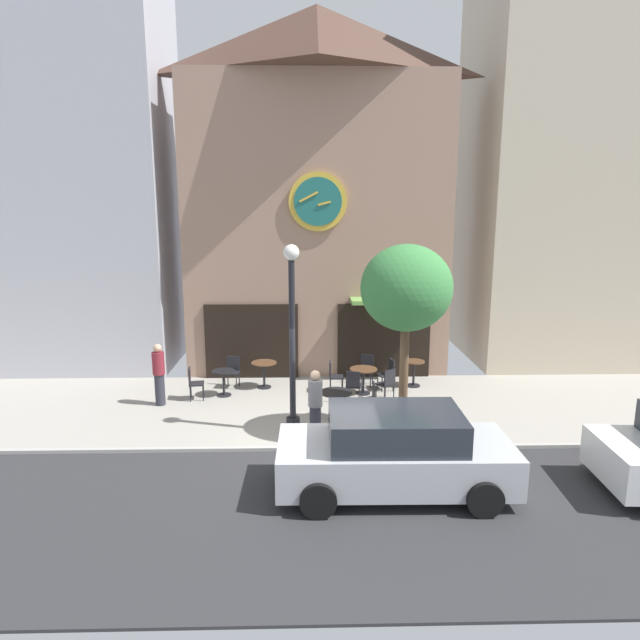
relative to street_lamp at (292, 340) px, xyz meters
The scene contains 22 objects.
ground_plane 2.51m from the street_lamp, 54.90° to the right, with size 29.52×10.44×0.13m.
clock_building 6.63m from the street_lamp, 83.13° to the left, with size 8.11×3.95×11.05m.
neighbor_building_left 10.29m from the street_lamp, 138.08° to the left, with size 5.96×4.02×12.58m.
neighbor_building_right 12.15m from the street_lamp, 38.08° to the left, with size 5.41×4.98×14.67m.
street_lamp is the anchor object (origin of this frame).
street_tree 2.80m from the street_lamp, ahead, with size 2.01×1.80×4.42m.
cafe_table_near_door 3.71m from the street_lamp, 127.41° to the left, with size 0.64×0.64×0.73m.
cafe_table_near_curb 3.79m from the street_lamp, 105.62° to the left, with size 0.74×0.74×0.77m.
cafe_table_center 2.11m from the street_lamp, 34.44° to the left, with size 0.79×0.79×0.74m.
cafe_table_rightmost 3.70m from the street_lamp, 54.29° to the left, with size 0.77×0.77×0.73m.
cafe_table_center_left 5.09m from the street_lamp, 43.58° to the left, with size 0.62×0.62×0.77m.
cafe_chair_mid_row 4.22m from the street_lamp, 118.57° to the left, with size 0.44×0.44×0.90m.
cafe_chair_facing_wall 3.47m from the street_lamp, 69.00° to the left, with size 0.41×0.41×0.90m.
cafe_chair_left_end 3.67m from the street_lamp, 39.56° to the left, with size 0.56×0.56×0.90m.
cafe_chair_near_lamp 4.37m from the street_lamp, 48.33° to the left, with size 0.48×0.48×0.90m.
cafe_chair_facing_street 4.39m from the street_lamp, 58.88° to the left, with size 0.50×0.50×0.90m.
cafe_chair_curbside 3.98m from the street_lamp, 140.26° to the left, with size 0.45×0.45×0.90m.
cafe_chair_corner 2.69m from the street_lamp, 24.61° to the left, with size 0.41×0.41×0.90m.
cafe_chair_near_tree 3.04m from the street_lamp, 51.02° to the left, with size 0.49×0.49×0.90m.
pedestrian_maroon 4.29m from the street_lamp, 151.87° to the left, with size 0.43×0.43×1.67m.
pedestrian_grey 1.56m from the street_lamp, 46.87° to the right, with size 0.43×0.43×1.67m.
parked_car_silver 3.68m from the street_lamp, 54.92° to the right, with size 4.32×2.06×1.55m.
Camera 1 is at (-0.31, -11.21, 5.22)m, focal length 31.09 mm.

